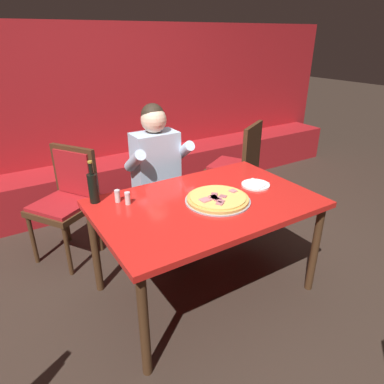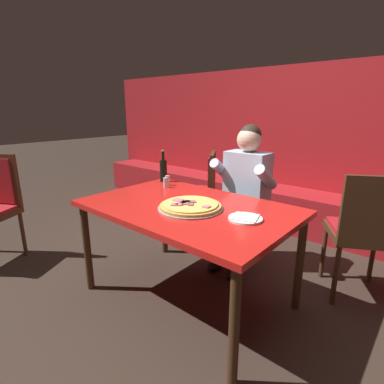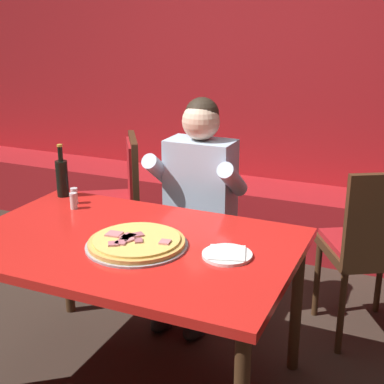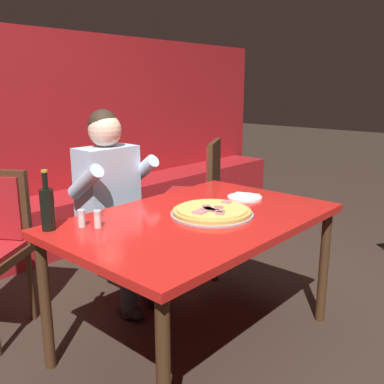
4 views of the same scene
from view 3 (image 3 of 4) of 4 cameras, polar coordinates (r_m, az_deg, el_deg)
The scene contains 12 objects.
ground_plane at distance 2.78m, azimuth -6.15°, elevation -19.40°, with size 24.00×24.00×0.00m, color #33261E.
booth_wall_panel at distance 4.29m, azimuth 8.08°, elevation 8.13°, with size 6.80×0.16×1.90m, color #A3191E.
booth_bench at distance 4.18m, azimuth 6.43°, elevation -2.32°, with size 6.46×0.48×0.46m, color #A3191E.
main_dining_table at distance 2.43m, azimuth -6.69°, elevation -6.66°, with size 1.48×0.96×0.75m.
pizza at distance 2.33m, azimuth -5.94°, elevation -5.37°, with size 0.44×0.44×0.05m.
plate_white_paper at distance 2.23m, azimuth 3.77°, elevation -6.67°, with size 0.21×0.21×0.02m.
beer_bottle at distance 3.01m, azimuth -13.69°, elevation 1.58°, with size 0.07×0.07×0.29m.
shaker_red_pepper_flakes at distance 2.89m, azimuth -12.44°, elevation -0.48°, with size 0.04×0.04×0.09m.
shaker_black_pepper at distance 2.81m, azimuth -12.52°, elevation -1.01°, with size 0.04×0.04×0.09m.
diner_seated_blue_shirt at distance 2.99m, azimuth 0.28°, elevation -1.01°, with size 0.53×0.53×1.27m.
dining_chair_far_left at distance 2.94m, azimuth 18.89°, elevation -4.95°, with size 0.60×0.60×0.99m.
dining_chair_side_aisle at distance 3.62m, azimuth -8.08°, elevation -0.23°, with size 0.61×0.61×0.94m.
Camera 3 is at (1.14, -1.89, 1.70)m, focal length 50.00 mm.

